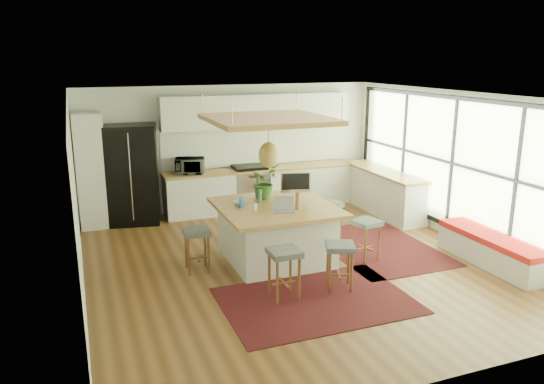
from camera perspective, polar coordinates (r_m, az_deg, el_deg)
name	(u,v)px	position (r m, az deg, el deg)	size (l,w,h in m)	color
floor	(294,263)	(8.66, 2.44, -7.73)	(7.00, 7.00, 0.00)	#583519
ceiling	(296,96)	(8.03, 2.65, 10.39)	(7.00, 7.00, 0.00)	white
wall_back	(232,148)	(11.47, -4.44, 4.84)	(6.50, 6.50, 0.00)	silver
wall_front	(438,262)	(5.36, 17.68, -7.32)	(6.50, 6.50, 0.00)	silver
wall_left	(76,203)	(7.59, -20.60, -1.14)	(7.00, 7.00, 0.00)	silver
wall_right	(462,168)	(9.96, 19.99, 2.50)	(7.00, 7.00, 0.00)	silver
window_wall	(461,165)	(9.93, 19.88, 2.77)	(0.10, 6.20, 2.60)	black
pantry	(91,171)	(10.74, -19.17, 2.18)	(0.55, 0.60, 2.25)	silver
back_counter_base	(260,189)	(11.53, -1.27, 0.30)	(4.20, 0.60, 0.88)	silver
back_counter_top	(260,169)	(11.42, -1.28, 2.54)	(4.24, 0.64, 0.05)	olive
backsplash	(256,146)	(11.61, -1.80, 5.00)	(4.20, 0.02, 0.80)	white
upper_cabinets	(258,111)	(11.36, -1.56, 8.86)	(4.20, 0.34, 0.70)	silver
range	(250,188)	(11.43, -2.45, 0.48)	(0.76, 0.62, 1.00)	#A5A5AA
right_counter_base	(382,192)	(11.53, 11.96, -0.02)	(0.60, 2.50, 0.88)	silver
right_counter_top	(384,171)	(11.42, 12.08, 2.22)	(0.64, 2.54, 0.05)	olive
window_bench	(491,250)	(9.20, 22.81, -5.86)	(0.52, 2.00, 0.50)	silver
ceiling_panel	(268,136)	(8.36, -0.40, 6.09)	(1.86, 1.86, 0.80)	olive
rug_near	(316,300)	(7.42, 4.86, -11.71)	(2.60, 1.80, 0.01)	black
rug_right	(377,247)	(9.52, 11.34, -5.87)	(1.80, 2.60, 0.01)	black
fridge	(133,178)	(10.83, -14.97, 1.50)	(0.99, 0.78, 2.00)	black
island	(276,233)	(8.64, 0.43, -4.47)	(1.85, 1.85, 0.93)	olive
stool_near_left	(284,274)	(7.35, 1.33, -8.92)	(0.42, 0.42, 0.71)	#4C5255
stool_near_right	(339,266)	(7.68, 7.37, -7.97)	(0.41, 0.41, 0.69)	#4C5255
stool_right_front	(366,240)	(8.78, 10.17, -5.15)	(0.41, 0.41, 0.69)	#4C5255
stool_right_back	(329,221)	(9.68, 6.19, -3.11)	(0.42, 0.42, 0.71)	#4C5255
stool_left_side	(197,249)	(8.31, -8.17, -6.21)	(0.41, 0.41, 0.68)	#4C5255
laptop	(284,204)	(8.14, 1.36, -1.35)	(0.32, 0.34, 0.24)	#A5A5AA
monitor	(296,184)	(8.82, 2.59, 0.83)	(0.52, 0.18, 0.48)	#A5A5AA
microwave	(190,164)	(10.97, -8.95, 3.04)	(0.58, 0.32, 0.39)	#A5A5AA
island_plant	(263,185)	(8.89, -0.98, 0.74)	(0.53, 0.58, 0.46)	#1E4C19
island_bowl	(240,203)	(8.59, -3.49, -1.16)	(0.23, 0.23, 0.06)	white
island_bottle_0	(242,202)	(8.39, -3.32, -1.07)	(0.07, 0.07, 0.19)	#2D6BB5
island_bottle_1	(256,205)	(8.20, -1.79, -1.41)	(0.07, 0.07, 0.19)	white
island_bottle_2	(297,203)	(8.30, 2.80, -1.24)	(0.07, 0.07, 0.19)	brown
island_bottle_3	(295,197)	(8.64, 2.47, -0.58)	(0.07, 0.07, 0.19)	white
island_bottle_4	(259,197)	(8.63, -1.41, -0.60)	(0.07, 0.07, 0.19)	#508666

